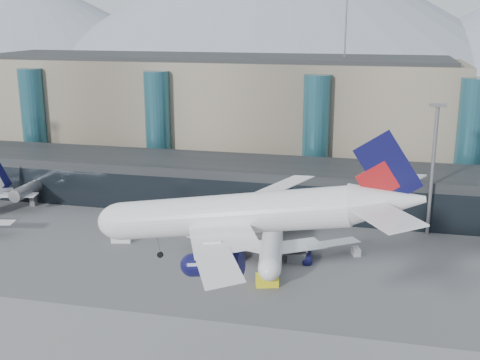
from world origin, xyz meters
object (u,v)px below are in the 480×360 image
Objects in this scene: jet_parked_mid at (273,231)px; veh_h at (267,280)px; veh_c at (297,258)px; veh_b at (248,227)px; veh_g at (356,251)px; veh_a at (121,237)px; lightmast_mid at (433,163)px; hero_jet at (262,203)px.

veh_h is (1.71, -14.31, -3.02)m from jet_parked_mid.
veh_c is 10.66m from veh_h.
jet_parked_mid is 10.31× the size of veh_c.
veh_b is 1.12× the size of veh_g.
veh_b is 22.82m from veh_g.
veh_b is (22.03, 11.40, -0.29)m from veh_a.
lightmast_mid is 61.90m from hero_jet.
veh_b reaches higher than veh_g.
veh_a is 43.57m from veh_g.
veh_c is (5.03, -4.18, -3.11)m from jet_parked_mid.
veh_c is (33.68, -2.55, -0.13)m from veh_a.
veh_a reaches higher than veh_g.
veh_g is (8.76, 43.52, -21.76)m from hero_jet.
veh_c is (-0.99, 37.48, -21.54)m from hero_jet.
jet_parked_mid is 28.85m from veh_a.
veh_g is (-13.11, -13.83, -13.77)m from lightmast_mid.
veh_a is (-56.55, -17.32, -13.41)m from lightmast_mid.
hero_jet is 10.43× the size of veh_a.
veh_h is (-26.19, -30.00, -13.45)m from lightmast_mid.
lightmast_mid is 37.61m from veh_b.
lightmast_mid is 0.69× the size of hero_jet.
veh_a is 1.43× the size of veh_b.
jet_parked_mid is 14.73m from veh_h.
veh_h is at bearing -131.12° from lightmast_mid.
hero_jet is at bearing -62.80° from veh_a.
lightmast_mid is at bearing 3.33° from veh_a.
veh_b is at bearing 13.67° from veh_a.
veh_c reaches higher than veh_b.
veh_h is at bearing -107.38° from veh_c.
veh_h reaches higher than veh_b.
lightmast_mid is 60.64m from veh_a.
veh_a reaches higher than veh_b.
veh_c is at bearing -138.02° from jet_parked_mid.
veh_g is at bearing 81.54° from hero_jet.
veh_b is 0.79× the size of veh_c.
hero_jet reaches higher than veh_c.
jet_parked_mid reaches higher than veh_g.
veh_a is (-34.67, 40.03, -21.41)m from hero_jet.
veh_h is at bearing -135.69° from veh_b.
veh_a is (-28.65, -1.63, -2.98)m from jet_parked_mid.
jet_parked_mid is (-27.90, -15.69, -10.43)m from lightmast_mid.
lightmast_mid is at bearing 118.38° from veh_g.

